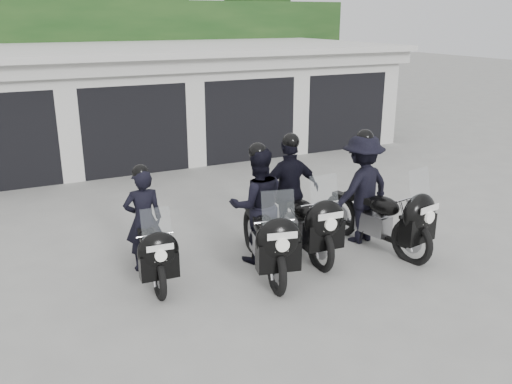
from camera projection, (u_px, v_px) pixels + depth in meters
name	position (u px, v px, depth m)	size (l,w,h in m)	color
ground	(223.00, 257.00, 8.89)	(80.00, 80.00, 0.00)	gray
garage_block	(112.00, 103.00, 15.34)	(16.40, 6.80, 2.96)	silver
background_vegetation	(91.00, 46.00, 19.23)	(20.00, 3.90, 5.80)	#163714
police_bike_a	(148.00, 234.00, 8.03)	(0.68, 2.00, 1.74)	black
police_bike_b	(261.00, 215.00, 8.35)	(1.11, 2.27, 2.00)	black
police_bike_c	(295.00, 200.00, 9.02)	(1.12, 2.30, 2.00)	black
police_bike_d	(370.00, 196.00, 9.15)	(1.33, 2.32, 2.04)	black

